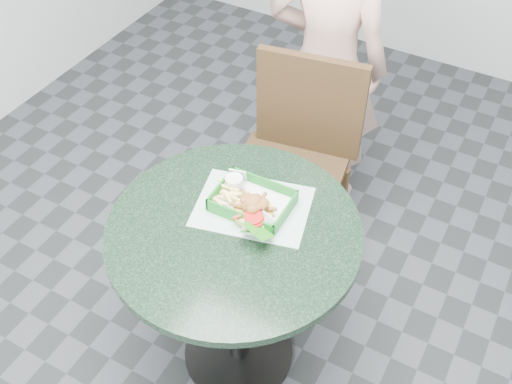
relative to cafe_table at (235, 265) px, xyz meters
The scene contains 10 objects.
floor 0.58m from the cafe_table, ahead, with size 4.00×5.00×0.02m, color #303335.
cafe_table is the anchor object (origin of this frame).
dining_chair 0.69m from the cafe_table, 98.46° to the left, with size 0.46×0.46×0.93m.
diner_person 1.05m from the cafe_table, 97.59° to the left, with size 0.53×0.35×1.47m, color tan.
placemat 0.20m from the cafe_table, 86.27° to the left, with size 0.37×0.28×0.00m, color #9EC2B5.
food_basket 0.22m from the cafe_table, 86.88° to the left, with size 0.25×0.18×0.05m.
crab_sandwich 0.23m from the cafe_table, 66.52° to the left, with size 0.13×0.13×0.08m.
fries_pile 0.24m from the cafe_table, 131.71° to the left, with size 0.11×0.12×0.04m, color #F0D97B, non-canonical shape.
sauce_ramekin 0.28m from the cafe_table, 119.51° to the left, with size 0.06×0.06×0.03m.
garnish_cup 0.22m from the cafe_table, 12.90° to the left, with size 0.11×0.11×0.04m.
Camera 1 is at (0.67, -1.07, 2.21)m, focal length 42.00 mm.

